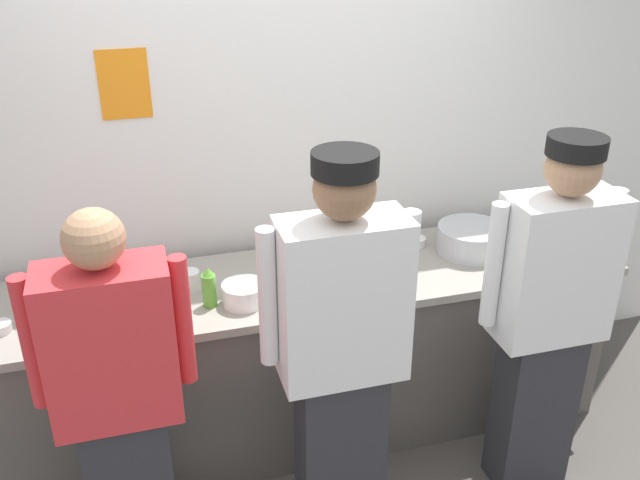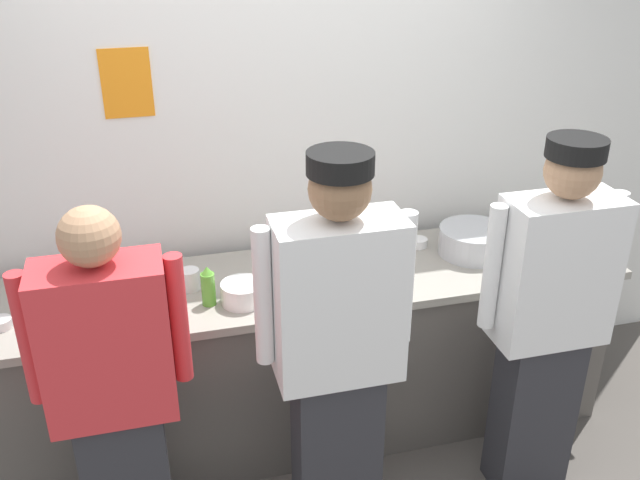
{
  "view_description": "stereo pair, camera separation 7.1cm",
  "coord_description": "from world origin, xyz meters",
  "px_view_note": "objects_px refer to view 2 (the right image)",
  "views": [
    {
      "loc": [
        -0.67,
        -2.46,
        2.52
      ],
      "look_at": [
        0.13,
        0.34,
        1.09
      ],
      "focal_mm": 39.58,
      "sensor_mm": 36.0,
      "label": 1
    },
    {
      "loc": [
        -0.6,
        -2.47,
        2.52
      ],
      "look_at": [
        0.13,
        0.34,
        1.09
      ],
      "focal_mm": 39.58,
      "sensor_mm": 36.0,
      "label": 2
    }
  ],
  "objects_px": {
    "mixing_bowl_steel": "(473,241)",
    "plate_stack_rear": "(243,293)",
    "chef_center": "(338,351)",
    "squeeze_bottle_primary": "(363,235)",
    "ramekin_red_sauce": "(379,281)",
    "chef_far_right": "(548,317)",
    "sheet_tray": "(91,302)",
    "ramekin_green_sauce": "(316,252)",
    "plate_stack_front": "(315,285)",
    "ramekin_yellow_sauce": "(1,323)",
    "ramekin_orange_sauce": "(418,242)",
    "deli_cup": "(190,279)",
    "chef_near_left": "(114,395)",
    "squeeze_bottle_secondary": "(208,286)"
  },
  "relations": [
    {
      "from": "plate_stack_rear",
      "to": "ramekin_red_sauce",
      "type": "bearing_deg",
      "value": -0.79
    },
    {
      "from": "sheet_tray",
      "to": "ramekin_red_sauce",
      "type": "relative_size",
      "value": 4.81
    },
    {
      "from": "ramekin_red_sauce",
      "to": "chef_far_right",
      "type": "bearing_deg",
      "value": -37.6
    },
    {
      "from": "squeeze_bottle_primary",
      "to": "plate_stack_front",
      "type": "bearing_deg",
      "value": -136.11
    },
    {
      "from": "chef_center",
      "to": "sheet_tray",
      "type": "distance_m",
      "value": 1.16
    },
    {
      "from": "chef_far_right",
      "to": "ramekin_orange_sauce",
      "type": "height_order",
      "value": "chef_far_right"
    },
    {
      "from": "chef_near_left",
      "to": "ramekin_red_sauce",
      "type": "distance_m",
      "value": 1.28
    },
    {
      "from": "chef_far_right",
      "to": "ramekin_yellow_sauce",
      "type": "relative_size",
      "value": 19.0
    },
    {
      "from": "chef_center",
      "to": "mixing_bowl_steel",
      "type": "relative_size",
      "value": 5.03
    },
    {
      "from": "squeeze_bottle_secondary",
      "to": "ramekin_green_sauce",
      "type": "xyz_separation_m",
      "value": [
        0.57,
        0.32,
        -0.06
      ]
    },
    {
      "from": "chef_far_right",
      "to": "ramekin_yellow_sauce",
      "type": "bearing_deg",
      "value": 166.88
    },
    {
      "from": "mixing_bowl_steel",
      "to": "plate_stack_rear",
      "type": "bearing_deg",
      "value": -171.23
    },
    {
      "from": "ramekin_yellow_sauce",
      "to": "plate_stack_rear",
      "type": "bearing_deg",
      "value": -2.97
    },
    {
      "from": "plate_stack_front",
      "to": "deli_cup",
      "type": "bearing_deg",
      "value": 163.05
    },
    {
      "from": "squeeze_bottle_primary",
      "to": "ramekin_green_sauce",
      "type": "bearing_deg",
      "value": 176.82
    },
    {
      "from": "mixing_bowl_steel",
      "to": "ramekin_red_sauce",
      "type": "distance_m",
      "value": 0.6
    },
    {
      "from": "chef_center",
      "to": "squeeze_bottle_primary",
      "type": "distance_m",
      "value": 0.92
    },
    {
      "from": "plate_stack_front",
      "to": "ramekin_yellow_sauce",
      "type": "distance_m",
      "value": 1.34
    },
    {
      "from": "chef_near_left",
      "to": "ramekin_orange_sauce",
      "type": "distance_m",
      "value": 1.71
    },
    {
      "from": "ramekin_red_sauce",
      "to": "plate_stack_front",
      "type": "bearing_deg",
      "value": 176.02
    },
    {
      "from": "chef_center",
      "to": "chef_far_right",
      "type": "height_order",
      "value": "chef_center"
    },
    {
      "from": "chef_near_left",
      "to": "chef_center",
      "type": "relative_size",
      "value": 0.92
    },
    {
      "from": "chef_far_right",
      "to": "ramekin_red_sauce",
      "type": "xyz_separation_m",
      "value": [
        -0.6,
        0.46,
        0.01
      ]
    },
    {
      "from": "chef_near_left",
      "to": "sheet_tray",
      "type": "xyz_separation_m",
      "value": [
        -0.1,
        0.62,
        0.06
      ]
    },
    {
      "from": "mixing_bowl_steel",
      "to": "squeeze_bottle_secondary",
      "type": "xyz_separation_m",
      "value": [
        -1.34,
        -0.16,
        0.02
      ]
    },
    {
      "from": "ramekin_green_sauce",
      "to": "mixing_bowl_steel",
      "type": "bearing_deg",
      "value": -11.23
    },
    {
      "from": "plate_stack_front",
      "to": "sheet_tray",
      "type": "xyz_separation_m",
      "value": [
        -0.99,
        0.14,
        -0.02
      ]
    },
    {
      "from": "ramekin_yellow_sauce",
      "to": "chef_far_right",
      "type": "bearing_deg",
      "value": -13.12
    },
    {
      "from": "chef_center",
      "to": "chef_far_right",
      "type": "relative_size",
      "value": 1.02
    },
    {
      "from": "chef_far_right",
      "to": "mixing_bowl_steel",
      "type": "relative_size",
      "value": 4.91
    },
    {
      "from": "chef_far_right",
      "to": "plate_stack_rear",
      "type": "distance_m",
      "value": 1.32
    },
    {
      "from": "chef_center",
      "to": "mixing_bowl_steel",
      "type": "height_order",
      "value": "chef_center"
    },
    {
      "from": "sheet_tray",
      "to": "ramekin_yellow_sauce",
      "type": "height_order",
      "value": "ramekin_yellow_sauce"
    },
    {
      "from": "chef_near_left",
      "to": "ramekin_orange_sauce",
      "type": "height_order",
      "value": "chef_near_left"
    },
    {
      "from": "plate_stack_front",
      "to": "ramekin_green_sauce",
      "type": "distance_m",
      "value": 0.34
    },
    {
      "from": "squeeze_bottle_primary",
      "to": "deli_cup",
      "type": "xyz_separation_m",
      "value": [
        -0.87,
        -0.15,
        -0.05
      ]
    },
    {
      "from": "plate_stack_front",
      "to": "squeeze_bottle_secondary",
      "type": "xyz_separation_m",
      "value": [
        -0.48,
        0.01,
        0.06
      ]
    },
    {
      "from": "sheet_tray",
      "to": "ramekin_orange_sauce",
      "type": "distance_m",
      "value": 1.62
    },
    {
      "from": "squeeze_bottle_primary",
      "to": "ramekin_red_sauce",
      "type": "relative_size",
      "value": 1.95
    },
    {
      "from": "squeeze_bottle_secondary",
      "to": "ramekin_orange_sauce",
      "type": "distance_m",
      "value": 1.15
    },
    {
      "from": "chef_center",
      "to": "mixing_bowl_steel",
      "type": "distance_m",
      "value": 1.14
    },
    {
      "from": "plate_stack_front",
      "to": "mixing_bowl_steel",
      "type": "xyz_separation_m",
      "value": [
        0.86,
        0.17,
        0.04
      ]
    },
    {
      "from": "plate_stack_front",
      "to": "ramekin_red_sauce",
      "type": "bearing_deg",
      "value": -3.98
    },
    {
      "from": "squeeze_bottle_secondary",
      "to": "chef_near_left",
      "type": "bearing_deg",
      "value": -130.39
    },
    {
      "from": "plate_stack_front",
      "to": "ramekin_green_sauce",
      "type": "xyz_separation_m",
      "value": [
        0.09,
        0.33,
        -0.0
      ]
    },
    {
      "from": "mixing_bowl_steel",
      "to": "deli_cup",
      "type": "bearing_deg",
      "value": -179.78
    },
    {
      "from": "sheet_tray",
      "to": "ramekin_green_sauce",
      "type": "bearing_deg",
      "value": 9.71
    },
    {
      "from": "chef_center",
      "to": "ramekin_orange_sauce",
      "type": "height_order",
      "value": "chef_center"
    },
    {
      "from": "squeeze_bottle_secondary",
      "to": "ramekin_red_sauce",
      "type": "height_order",
      "value": "squeeze_bottle_secondary"
    },
    {
      "from": "mixing_bowl_steel",
      "to": "ramekin_red_sauce",
      "type": "relative_size",
      "value": 3.2
    }
  ]
}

